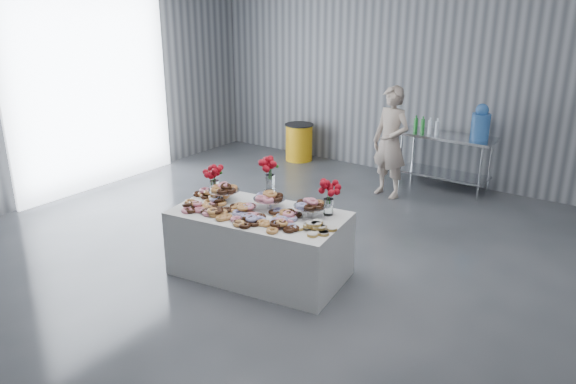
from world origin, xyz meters
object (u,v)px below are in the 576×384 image
(person, at_px, (391,142))
(prep_table, at_px, (446,152))
(water_jug, at_px, (481,123))
(display_table, at_px, (259,244))
(trash_barrel, at_px, (299,142))

(person, bearing_deg, prep_table, 67.46)
(person, bearing_deg, water_jug, 50.08)
(display_table, bearing_deg, person, 89.53)
(water_jug, height_order, trash_barrel, water_jug)
(display_table, bearing_deg, trash_barrel, 118.90)
(prep_table, height_order, trash_barrel, prep_table)
(water_jug, relative_size, person, 0.32)
(prep_table, bearing_deg, person, -125.84)
(prep_table, xyz_separation_m, trash_barrel, (-2.85, 0.00, -0.27))
(trash_barrel, bearing_deg, display_table, -61.10)
(display_table, xyz_separation_m, prep_table, (0.61, 4.04, 0.24))
(display_table, bearing_deg, water_jug, 74.60)
(display_table, height_order, water_jug, water_jug)
(display_table, height_order, person, person)
(prep_table, xyz_separation_m, person, (-0.59, -0.81, 0.24))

